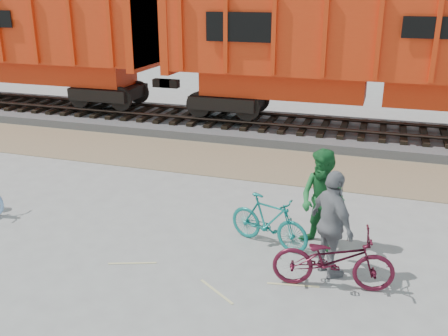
{
  "coord_description": "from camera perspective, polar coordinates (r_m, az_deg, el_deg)",
  "views": [
    {
      "loc": [
        3.16,
        -8.06,
        4.82
      ],
      "look_at": [
        0.06,
        1.5,
        1.23
      ],
      "focal_mm": 40.0,
      "sensor_mm": 36.0,
      "label": 1
    }
  ],
  "objects": [
    {
      "name": "bicycle_maroon",
      "position": [
        8.76,
        12.38,
        -10.14
      ],
      "size": [
        2.12,
        1.01,
        1.07
      ],
      "primitive_type": "imported",
      "rotation": [
        0.0,
        0.0,
        1.72
      ],
      "color": "#4D0F21",
      "rests_on": "ground"
    },
    {
      "name": "hopper_car_center",
      "position": [
        17.16,
        17.24,
        12.72
      ],
      "size": [
        14.0,
        3.13,
        4.65
      ],
      "color": "black",
      "rests_on": "track"
    },
    {
      "name": "track",
      "position": [
        17.88,
        7.28,
        5.41
      ],
      "size": [
        120.0,
        2.6,
        0.24
      ],
      "color": "black",
      "rests_on": "ballast_bed"
    },
    {
      "name": "person_woman",
      "position": [
        8.91,
        12.23,
        -6.34
      ],
      "size": [
        1.11,
        1.19,
        1.97
      ],
      "primitive_type": "imported",
      "rotation": [
        0.0,
        0.0,
        2.26
      ],
      "color": "gray",
      "rests_on": "ground"
    },
    {
      "name": "person_man",
      "position": [
        9.77,
        11.22,
        -3.7
      ],
      "size": [
        1.23,
        1.15,
        2.02
      ],
      "primitive_type": "imported",
      "rotation": [
        0.0,
        0.0,
        -0.51
      ],
      "color": "#1E6930",
      "rests_on": "ground"
    },
    {
      "name": "bicycle_teal",
      "position": [
        9.93,
        5.13,
        -6.06
      ],
      "size": [
        1.81,
        1.01,
        1.05
      ],
      "primitive_type": "imported",
      "rotation": [
        0.0,
        0.0,
        1.25
      ],
      "color": "#157B75",
      "rests_on": "ground"
    },
    {
      "name": "ground",
      "position": [
        9.91,
        -3.04,
        -9.5
      ],
      "size": [
        120.0,
        120.0,
        0.0
      ],
      "primitive_type": "plane",
      "color": "#9E9E99",
      "rests_on": "ground"
    },
    {
      "name": "ballast_bed",
      "position": [
        17.97,
        7.24,
        4.41
      ],
      "size": [
        120.0,
        4.0,
        0.3
      ],
      "primitive_type": "cube",
      "color": "slate",
      "rests_on": "ground"
    },
    {
      "name": "gravel_strip",
      "position": [
        14.73,
        4.59,
        0.51
      ],
      "size": [
        120.0,
        3.0,
        0.02
      ],
      "primitive_type": "cube",
      "color": "#9F8262",
      "rests_on": "ground"
    }
  ]
}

